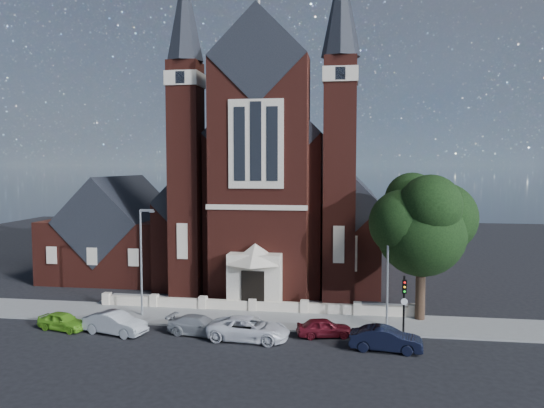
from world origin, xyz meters
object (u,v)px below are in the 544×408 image
Objects in this scene: car_lime_van at (63,321)px; car_silver_b at (199,325)px; church at (281,195)px; traffic_signal at (404,297)px; car_white_suv at (249,329)px; street_lamp_right at (389,262)px; parish_hall at (120,237)px; car_dark_red at (324,328)px; car_silver_a at (115,323)px; car_navy at (386,339)px; street_tree at (424,226)px; street_lamp_left at (142,256)px.

car_silver_b is (9.61, 0.38, 0.02)m from car_lime_van.
church is 23.94m from traffic_signal.
car_white_suv is (0.95, -23.02, -7.44)m from church.
street_lamp_right is at bearing -61.96° from church.
car_lime_van is at bearing 93.76° from car_white_suv.
parish_hall is 3.35× the size of car_dark_red.
church is at bearing 6.86° from car_white_suv.
church is at bearing -5.33° from car_silver_a.
car_lime_van is at bearing 92.99° from car_navy.
street_tree is at bearing -63.65° from car_lime_van.
traffic_signal is 1.10× the size of car_dark_red.
parish_hall is 18.64m from car_lime_van.
car_silver_a reaches higher than car_silver_b.
parish_hall is 1.51× the size of street_lamp_left.
car_white_suv is (16.95, -18.08, -3.27)m from parish_hall.
street_lamp_left is 18.00m from street_lamp_right.
street_lamp_left is 2.02× the size of traffic_signal.
car_dark_red is (13.95, 1.45, -0.11)m from car_silver_a.
car_white_suv is (8.86, -4.08, -3.86)m from street_lamp_left.
car_silver_a is 1.02× the size of car_silver_b.
street_lamp_right reaches higher than car_white_suv.
street_tree reaches higher than car_white_suv.
car_dark_red is at bearing -167.59° from traffic_signal.
car_silver_b is at bearing -160.90° from street_tree.
car_lime_van is at bearing -117.95° from church.
street_tree is at bearing -62.56° from car_silver_b.
car_navy is at bearing -114.45° from street_tree.
parish_hall is at bearing 151.78° from street_lamp_right.
car_silver_a is at bearing -66.74° from parish_hall.
car_lime_van is (3.88, -17.91, -3.39)m from parish_hall.
street_lamp_right is 19.14m from car_silver_a.
church is 9.65× the size of car_lime_van.
traffic_signal is at bearing -90.37° from car_dark_red.
car_lime_van is 0.99× the size of car_dark_red.
car_dark_red is at bearing -76.15° from car_silver_b.
street_lamp_right is 6.19m from car_navy.
car_silver_b is at bearing -33.17° from street_lamp_left.
church reaches higher than traffic_signal.
street_tree is 26.13m from car_lime_van.
street_lamp_right is at bearing 120.01° from traffic_signal.
car_silver_b is at bearing -164.37° from street_lamp_right.
church reaches higher than street_tree.
church is 23.66m from car_dark_red.
parish_hall is 2.28× the size of car_white_suv.
street_tree reaches higher than car_navy.
church is at bearing 118.04° from street_lamp_right.
street_lamp_left is at bearing 65.17° from car_silver_b.
car_dark_red is (13.67, -2.73, -3.98)m from street_lamp_left.
car_white_suv is at bearing -24.71° from street_lamp_left.
car_lime_van is 0.83× the size of car_silver_b.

